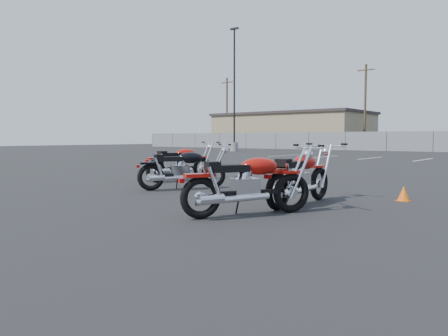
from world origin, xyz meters
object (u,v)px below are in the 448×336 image
Objects in this scene: motorcycle_front_red at (180,163)px; motorcycle_second_black at (182,169)px; motorcycle_rear_red at (248,184)px; motorcycle_third_red at (300,177)px.

motorcycle_second_black is (1.57, -1.53, -0.01)m from motorcycle_front_red.
motorcycle_rear_red is (3.26, -1.89, 0.02)m from motorcycle_second_black.
motorcycle_third_red is (3.35, -0.36, 0.02)m from motorcycle_second_black.
motorcycle_rear_red is (-0.09, -1.53, 0.00)m from motorcycle_third_red.
motorcycle_rear_red is at bearing -35.25° from motorcycle_front_red.
motorcycle_front_red is 1.09× the size of motorcycle_second_black.
motorcycle_rear_red is at bearing -30.05° from motorcycle_second_black.
motorcycle_rear_red is at bearing -93.45° from motorcycle_third_red.
motorcycle_front_red is 1.04× the size of motorcycle_rear_red.
motorcycle_second_black is 3.77m from motorcycle_rear_red.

